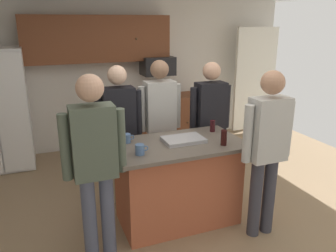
% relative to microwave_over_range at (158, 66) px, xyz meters
% --- Properties ---
extents(floor, '(7.04, 7.04, 0.00)m').
position_rel_microwave_over_range_xyz_m(floor, '(-0.60, -2.50, -1.45)').
color(floor, '#937A5B').
rests_on(floor, ground).
extents(back_wall, '(6.40, 0.10, 2.60)m').
position_rel_microwave_over_range_xyz_m(back_wall, '(-0.60, 0.30, -0.15)').
color(back_wall, silver).
rests_on(back_wall, ground).
extents(french_door_window_panel, '(0.90, 0.06, 2.00)m').
position_rel_microwave_over_range_xyz_m(french_door_window_panel, '(2.00, -0.10, -0.35)').
color(french_door_window_panel, white).
rests_on(french_door_window_panel, ground).
extents(cabinet_run_upper, '(2.40, 0.38, 0.75)m').
position_rel_microwave_over_range_xyz_m(cabinet_run_upper, '(-1.00, 0.10, 0.48)').
color(cabinet_run_upper, brown).
extents(cabinet_run_lower, '(1.80, 0.63, 0.90)m').
position_rel_microwave_over_range_xyz_m(cabinet_run_lower, '(0.00, -0.02, -1.00)').
color(cabinet_run_lower, brown).
rests_on(cabinet_run_lower, ground).
extents(microwave_over_range, '(0.56, 0.40, 0.32)m').
position_rel_microwave_over_range_xyz_m(microwave_over_range, '(0.00, 0.00, 0.00)').
color(microwave_over_range, black).
extents(kitchen_island, '(1.42, 0.83, 0.95)m').
position_rel_microwave_over_range_xyz_m(kitchen_island, '(-0.65, -2.49, -0.97)').
color(kitchen_island, '#AD5638').
rests_on(kitchen_island, ground).
extents(person_elder_center, '(0.57, 0.23, 1.72)m').
position_rel_microwave_over_range_xyz_m(person_elder_center, '(0.04, -1.91, -0.45)').
color(person_elder_center, tan).
rests_on(person_elder_center, ground).
extents(person_host_foreground, '(0.57, 0.23, 1.72)m').
position_rel_microwave_over_range_xyz_m(person_host_foreground, '(-1.14, -1.81, -0.45)').
color(person_host_foreground, tan).
rests_on(person_host_foreground, ground).
extents(person_guest_right, '(0.57, 0.23, 1.75)m').
position_rel_microwave_over_range_xyz_m(person_guest_right, '(-0.59, -1.73, -0.43)').
color(person_guest_right, '#4C5166').
rests_on(person_guest_right, ground).
extents(person_guest_by_door, '(0.57, 0.24, 1.79)m').
position_rel_microwave_over_range_xyz_m(person_guest_by_door, '(-1.60, -2.84, -0.40)').
color(person_guest_by_door, '#4C5166').
rests_on(person_guest_by_door, ground).
extents(person_guest_left, '(0.57, 0.23, 1.76)m').
position_rel_microwave_over_range_xyz_m(person_guest_left, '(0.08, -3.04, -0.42)').
color(person_guest_left, '#383842').
rests_on(person_guest_left, ground).
extents(tumbler_amber, '(0.06, 0.06, 0.14)m').
position_rel_microwave_over_range_xyz_m(tumbler_amber, '(-0.12, -2.28, -0.44)').
color(tumbler_amber, black).
rests_on(tumbler_amber, kitchen_island).
extents(glass_dark_ale, '(0.07, 0.07, 0.17)m').
position_rel_microwave_over_range_xyz_m(glass_dark_ale, '(-0.23, -2.73, -0.42)').
color(glass_dark_ale, black).
rests_on(glass_dark_ale, kitchen_island).
extents(mug_ceramic_white, '(0.13, 0.09, 0.10)m').
position_rel_microwave_over_range_xyz_m(mug_ceramic_white, '(-1.13, -2.66, -0.45)').
color(mug_ceramic_white, '#4C6B99').
rests_on(mug_ceramic_white, kitchen_island).
extents(mug_blue_stoneware, '(0.13, 0.09, 0.10)m').
position_rel_microwave_over_range_xyz_m(mug_blue_stoneware, '(-1.17, -2.28, -0.45)').
color(mug_blue_stoneware, '#4C6B99').
rests_on(mug_blue_stoneware, kitchen_island).
extents(serving_tray, '(0.44, 0.30, 0.04)m').
position_rel_microwave_over_range_xyz_m(serving_tray, '(-0.58, -2.47, -0.48)').
color(serving_tray, '#B7B7BC').
rests_on(serving_tray, kitchen_island).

